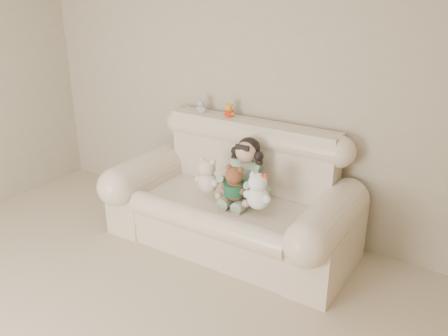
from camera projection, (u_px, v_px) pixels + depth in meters
wall_back at (242, 84)px, 4.20m from camera, size 4.50×0.00×4.50m
sofa at (230, 190)px, 4.00m from camera, size 2.10×0.95×1.03m
seated_child at (246, 170)px, 3.95m from camera, size 0.39×0.45×0.55m
brown_teddy at (235, 180)px, 3.80m from camera, size 0.28×0.25×0.35m
white_cat at (258, 187)px, 3.66m from camera, size 0.25×0.20×0.36m
cream_teddy at (208, 172)px, 3.94m from camera, size 0.24×0.20×0.36m
yellow_mini_bear at (229, 109)px, 4.20m from camera, size 0.13×0.11×0.17m
grey_mini_plush at (202, 105)px, 4.34m from camera, size 0.12×0.09×0.17m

